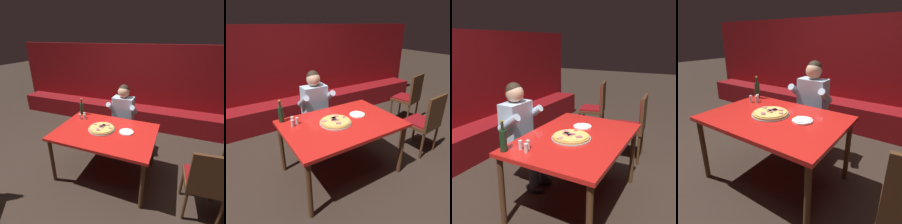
# 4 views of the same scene
# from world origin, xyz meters

# --- Properties ---
(ground_plane) EXTENTS (24.00, 24.00, 0.00)m
(ground_plane) POSITION_xyz_m (0.00, 0.00, 0.00)
(ground_plane) COLOR #33261E
(booth_wall_panel) EXTENTS (6.80, 0.16, 1.90)m
(booth_wall_panel) POSITION_xyz_m (0.00, 2.18, 0.95)
(booth_wall_panel) COLOR maroon
(booth_wall_panel) RESTS_ON ground_plane
(booth_bench) EXTENTS (6.46, 0.48, 0.46)m
(booth_bench) POSITION_xyz_m (0.00, 1.86, 0.23)
(booth_bench) COLOR maroon
(booth_bench) RESTS_ON ground_plane
(main_dining_table) EXTENTS (1.46, 1.01, 0.77)m
(main_dining_table) POSITION_xyz_m (0.00, 0.00, 0.70)
(main_dining_table) COLOR #4C2D19
(main_dining_table) RESTS_ON ground_plane
(pizza) EXTENTS (0.41, 0.41, 0.05)m
(pizza) POSITION_xyz_m (-0.07, 0.03, 0.79)
(pizza) COLOR #9E9EA3
(pizza) RESTS_ON main_dining_table
(plate_white_paper) EXTENTS (0.21, 0.21, 0.02)m
(plate_white_paper) POSITION_xyz_m (0.30, 0.07, 0.78)
(plate_white_paper) COLOR white
(plate_white_paper) RESTS_ON main_dining_table
(beer_bottle) EXTENTS (0.07, 0.07, 0.29)m
(beer_bottle) POSITION_xyz_m (-0.63, 0.42, 0.88)
(beer_bottle) COLOR #19381E
(beer_bottle) RESTS_ON main_dining_table
(shaker_black_pepper) EXTENTS (0.04, 0.04, 0.09)m
(shaker_black_pepper) POSITION_xyz_m (-0.53, 0.31, 0.81)
(shaker_black_pepper) COLOR silver
(shaker_black_pepper) RESTS_ON main_dining_table
(shaker_oregano) EXTENTS (0.04, 0.04, 0.09)m
(shaker_oregano) POSITION_xyz_m (-0.49, 0.26, 0.81)
(shaker_oregano) COLOR silver
(shaker_oregano) RESTS_ON main_dining_table
(shaker_parmesan) EXTENTS (0.04, 0.04, 0.09)m
(shaker_parmesan) POSITION_xyz_m (-0.56, 0.23, 0.81)
(shaker_parmesan) COLOR silver
(shaker_parmesan) RESTS_ON main_dining_table
(diner_seated_blue_shirt) EXTENTS (0.53, 0.53, 1.27)m
(diner_seated_blue_shirt) POSITION_xyz_m (0.02, 0.73, 0.71)
(diner_seated_blue_shirt) COLOR black
(diner_seated_blue_shirt) RESTS_ON ground_plane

